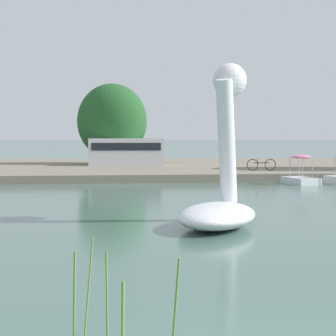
{
  "coord_description": "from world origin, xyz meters",
  "views": [
    {
      "loc": [
        -1.92,
        -4.99,
        2.36
      ],
      "look_at": [
        0.52,
        16.73,
        1.16
      ],
      "focal_mm": 63.31,
      "sensor_mm": 36.0,
      "label": 1
    }
  ],
  "objects_px": {
    "tree_willow_overhanging": "(112,121)",
    "bicycle_parked": "(261,165)",
    "pedal_boat_pink": "(301,176)",
    "parked_van": "(126,151)",
    "swan_boat": "(221,181)"
  },
  "relations": [
    {
      "from": "pedal_boat_pink",
      "to": "bicycle_parked",
      "type": "relative_size",
      "value": 1.24
    },
    {
      "from": "swan_boat",
      "to": "tree_willow_overhanging",
      "type": "distance_m",
      "value": 26.41
    },
    {
      "from": "swan_boat",
      "to": "pedal_boat_pink",
      "type": "distance_m",
      "value": 14.29
    },
    {
      "from": "swan_boat",
      "to": "pedal_boat_pink",
      "type": "height_order",
      "value": "swan_boat"
    },
    {
      "from": "swan_boat",
      "to": "tree_willow_overhanging",
      "type": "relative_size",
      "value": 0.7
    },
    {
      "from": "pedal_boat_pink",
      "to": "bicycle_parked",
      "type": "xyz_separation_m",
      "value": [
        -0.77,
        4.38,
        0.33
      ]
    },
    {
      "from": "tree_willow_overhanging",
      "to": "bicycle_parked",
      "type": "distance_m",
      "value": 12.53
    },
    {
      "from": "tree_willow_overhanging",
      "to": "bicycle_parked",
      "type": "height_order",
      "value": "tree_willow_overhanging"
    },
    {
      "from": "bicycle_parked",
      "to": "parked_van",
      "type": "distance_m",
      "value": 10.0
    },
    {
      "from": "pedal_boat_pink",
      "to": "tree_willow_overhanging",
      "type": "bearing_deg",
      "value": 123.36
    },
    {
      "from": "tree_willow_overhanging",
      "to": "bicycle_parked",
      "type": "bearing_deg",
      "value": -48.36
    },
    {
      "from": "swan_boat",
      "to": "bicycle_parked",
      "type": "distance_m",
      "value": 18.02
    },
    {
      "from": "tree_willow_overhanging",
      "to": "bicycle_parked",
      "type": "xyz_separation_m",
      "value": [
        8.14,
        -9.16,
        -2.61
      ]
    },
    {
      "from": "pedal_boat_pink",
      "to": "swan_boat",
      "type": "bearing_deg",
      "value": -117.34
    },
    {
      "from": "tree_willow_overhanging",
      "to": "parked_van",
      "type": "relative_size",
      "value": 1.26
    }
  ]
}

